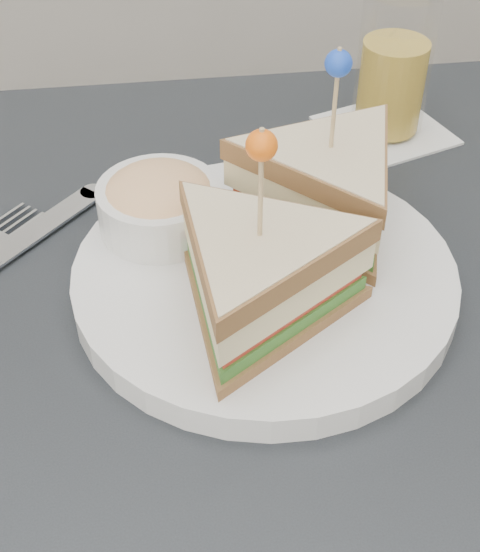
% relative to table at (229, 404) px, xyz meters
% --- Properties ---
extents(table, '(0.80, 0.80, 0.75)m').
position_rel_table_xyz_m(table, '(0.00, 0.00, 0.00)').
color(table, black).
rests_on(table, ground).
extents(plate_meal, '(0.33, 0.32, 0.17)m').
position_rel_table_xyz_m(plate_meal, '(0.04, 0.05, 0.12)').
color(plate_meal, silver).
rests_on(plate_meal, table).
extents(drink_set, '(0.14, 0.14, 0.14)m').
position_rel_table_xyz_m(drink_set, '(0.19, 0.26, 0.14)').
color(drink_set, silver).
rests_on(drink_set, table).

